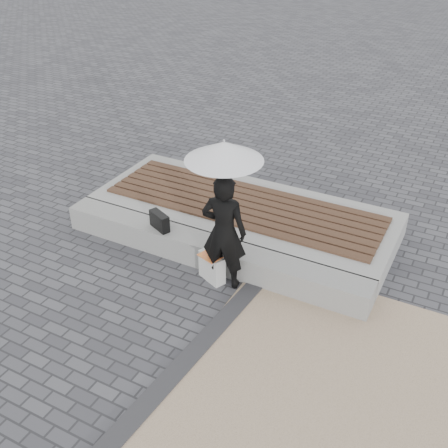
{
  "coord_description": "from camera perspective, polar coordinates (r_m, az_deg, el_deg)",
  "views": [
    {
      "loc": [
        3.31,
        -4.17,
        4.81
      ],
      "look_at": [
        0.45,
        1.27,
        1.0
      ],
      "focal_mm": 42.92,
      "sensor_mm": 36.0,
      "label": 1
    }
  ],
  "objects": [
    {
      "name": "parasol",
      "position": [
        6.73,
        0.0,
        7.76
      ],
      "size": [
        1.02,
        1.02,
        1.3
      ],
      "rotation": [
        0.0,
        0.0,
        -0.1
      ],
      "color": "#ACACB1",
      "rests_on": "ground"
    },
    {
      "name": "timber_platform",
      "position": [
        8.99,
        2.04,
        0.93
      ],
      "size": [
        5.0,
        2.0,
        0.4
      ],
      "primitive_type": "cube",
      "color": "gray",
      "rests_on": "ground"
    },
    {
      "name": "magazine",
      "position": [
        7.57,
        -1.49,
        -3.44
      ],
      "size": [
        0.37,
        0.32,
        0.01
      ],
      "primitive_type": "cube",
      "rotation": [
        0.0,
        0.0,
        -0.33
      ],
      "color": "#E93A3A",
      "rests_on": "canvas_tote"
    },
    {
      "name": "timber_decking",
      "position": [
        8.88,
        2.06,
        2.14
      ],
      "size": [
        4.6,
        1.4,
        0.04
      ],
      "primitive_type": null,
      "color": "#523325",
      "rests_on": "timber_platform"
    },
    {
      "name": "seating_ledge",
      "position": [
        8.09,
        -1.7,
        -2.94
      ],
      "size": [
        5.0,
        0.45,
        0.4
      ],
      "primitive_type": "cube",
      "color": "gray",
      "rests_on": "ground"
    },
    {
      "name": "canvas_tote",
      "position": [
        7.74,
        -1.29,
        -4.61
      ],
      "size": [
        0.45,
        0.33,
        0.44
      ],
      "primitive_type": "cube",
      "rotation": [
        0.0,
        0.0,
        -0.41
      ],
      "color": "silver",
      "rests_on": "ground"
    },
    {
      "name": "woman",
      "position": [
        7.3,
        0.0,
        -0.88
      ],
      "size": [
        0.7,
        0.52,
        1.74
      ],
      "primitive_type": "imported",
      "rotation": [
        0.0,
        0.0,
        3.32
      ],
      "color": "black",
      "rests_on": "ground"
    },
    {
      "name": "handbag",
      "position": [
        8.25,
        -6.88,
        0.33
      ],
      "size": [
        0.4,
        0.28,
        0.27
      ],
      "primitive_type": "cube",
      "rotation": [
        0.0,
        0.0,
        -0.43
      ],
      "color": "black",
      "rests_on": "seating_ledge"
    },
    {
      "name": "ground",
      "position": [
        7.17,
        -8.03,
        -10.69
      ],
      "size": [
        80.0,
        80.0,
        0.0
      ],
      "primitive_type": "plane",
      "color": "#4B4B50",
      "rests_on": "ground"
    },
    {
      "name": "edging_band",
      "position": [
        6.56,
        -5.03,
        -15.32
      ],
      "size": [
        0.61,
        5.2,
        0.04
      ],
      "primitive_type": "cube",
      "rotation": [
        0.0,
        0.0,
        -0.07
      ],
      "color": "#302F32",
      "rests_on": "ground"
    }
  ]
}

